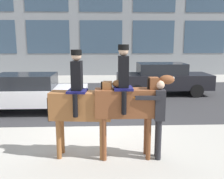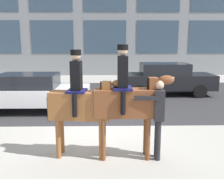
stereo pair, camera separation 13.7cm
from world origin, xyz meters
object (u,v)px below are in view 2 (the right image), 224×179
(mounted_horse_lead, at_px, (81,103))
(street_car_far_lane, at_px, (166,79))
(pedestrian_bystander, at_px, (158,114))
(street_car_near_lane, at_px, (31,92))
(mounted_horse_companion, at_px, (127,100))

(mounted_horse_lead, bearing_deg, street_car_far_lane, 68.09)
(pedestrian_bystander, relative_size, street_car_near_lane, 0.42)
(mounted_horse_companion, relative_size, street_car_far_lane, 0.56)
(mounted_horse_companion, xyz_separation_m, pedestrian_bystander, (0.69, -0.09, -0.29))
(street_car_near_lane, height_order, street_car_far_lane, street_car_far_lane)
(mounted_horse_companion, relative_size, pedestrian_bystander, 1.43)
(mounted_horse_lead, distance_m, street_car_far_lane, 7.81)
(mounted_horse_companion, bearing_deg, mounted_horse_lead, 175.89)
(mounted_horse_lead, distance_m, street_car_near_lane, 4.62)
(pedestrian_bystander, bearing_deg, street_car_far_lane, -99.13)
(mounted_horse_companion, relative_size, street_car_near_lane, 0.59)
(street_car_near_lane, bearing_deg, street_car_far_lane, 26.79)
(mounted_horse_lead, xyz_separation_m, street_car_near_lane, (-2.35, 3.94, -0.53))
(mounted_horse_companion, distance_m, street_car_far_lane, 7.47)
(mounted_horse_lead, height_order, pedestrian_bystander, mounted_horse_lead)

